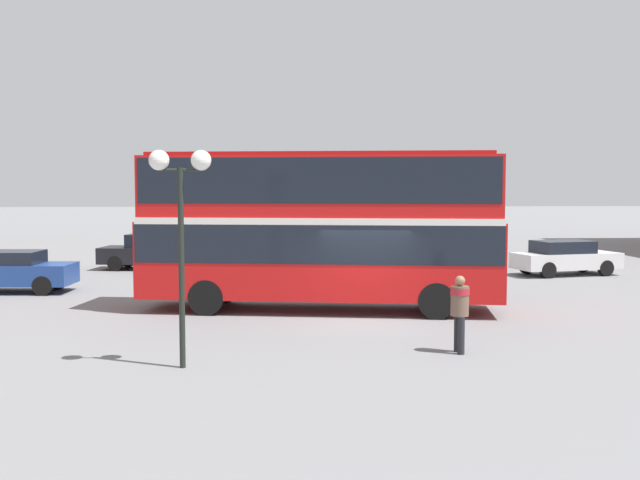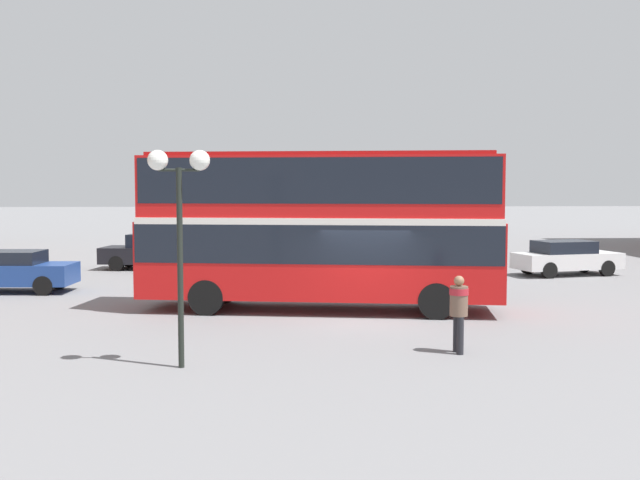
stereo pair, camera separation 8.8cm
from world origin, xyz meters
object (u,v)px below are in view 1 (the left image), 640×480
(parked_car_kerb_near, at_px, (153,251))
(parked_car_side_street, at_px, (14,271))
(double_decker_bus, at_px, (320,220))
(street_lamp_twin_globe, at_px, (180,192))
(parked_car_kerb_far, at_px, (565,257))
(pedestrian_foreground, at_px, (460,306))

(parked_car_kerb_near, xyz_separation_m, parked_car_side_street, (-3.64, -7.17, -0.05))
(double_decker_bus, relative_size, street_lamp_twin_globe, 2.45)
(parked_car_kerb_near, relative_size, parked_car_kerb_far, 1.00)
(pedestrian_foreground, relative_size, parked_car_kerb_far, 0.37)
(parked_car_kerb_near, distance_m, street_lamp_twin_globe, 19.13)
(parked_car_kerb_far, distance_m, parked_car_side_street, 21.67)
(double_decker_bus, relative_size, parked_car_kerb_near, 2.31)
(parked_car_side_street, bearing_deg, parked_car_kerb_far, 13.23)
(pedestrian_foreground, distance_m, parked_car_side_street, 16.87)
(parked_car_kerb_far, bearing_deg, pedestrian_foreground, -132.02)
(double_decker_bus, distance_m, parked_car_kerb_near, 13.62)
(parked_car_kerb_near, height_order, parked_car_kerb_far, parked_car_kerb_near)
(double_decker_bus, bearing_deg, parked_car_kerb_far, 46.80)
(parked_car_kerb_far, relative_size, parked_car_side_street, 1.16)
(parked_car_kerb_far, bearing_deg, parked_car_kerb_near, 156.89)
(street_lamp_twin_globe, bearing_deg, parked_car_side_street, 122.64)
(parked_car_side_street, xyz_separation_m, street_lamp_twin_globe, (7.30, -11.40, 2.85))
(pedestrian_foreground, distance_m, street_lamp_twin_globe, 6.59)
(pedestrian_foreground, height_order, parked_car_side_street, pedestrian_foreground)
(street_lamp_twin_globe, bearing_deg, parked_car_kerb_far, 47.68)
(double_decker_bus, bearing_deg, parked_car_side_street, 166.02)
(double_decker_bus, height_order, pedestrian_foreground, double_decker_bus)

